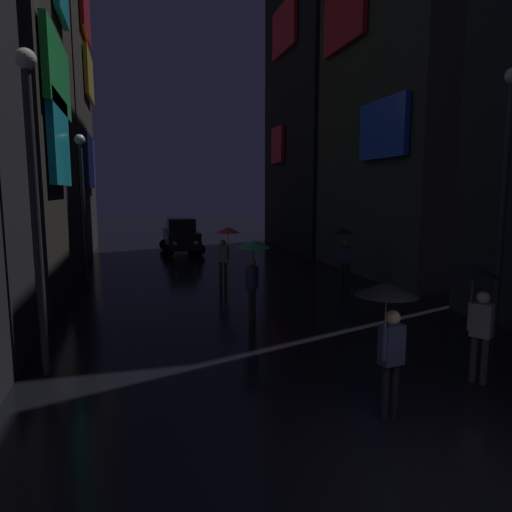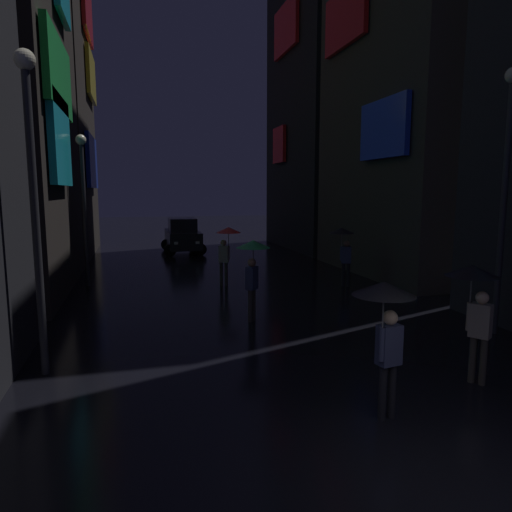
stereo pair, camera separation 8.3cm
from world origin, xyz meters
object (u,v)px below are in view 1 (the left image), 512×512
object	(u,v)px
pedestrian_midstreet_centre_green	(253,258)
car_distant	(181,236)
pedestrian_foreground_right_black	(476,291)
streetlamp_left_far	(82,192)
pedestrian_midstreet_left_black	(342,240)
streetlamp_left_near	(34,179)
pedestrian_foreground_left_red	(226,240)
pedestrian_near_crossing_black	(388,312)
streetlamp_right_near	(506,174)

from	to	relation	value
pedestrian_midstreet_centre_green	car_distant	size ratio (longest dim) A/B	0.51
pedestrian_foreground_right_black	streetlamp_left_far	xyz separation A→B (m)	(-7.39, 10.67, 1.69)
pedestrian_midstreet_left_black	streetlamp_left_near	bearing A→B (deg)	-146.44
pedestrian_foreground_left_red	streetlamp_left_near	world-z (taller)	streetlamp_left_near
pedestrian_foreground_left_red	streetlamp_left_near	distance (m)	8.85
pedestrian_midstreet_centre_green	pedestrian_foreground_left_red	xyz separation A→B (m)	(0.22, 4.59, 0.00)
pedestrian_foreground_left_red	car_distant	world-z (taller)	pedestrian_foreground_left_red
pedestrian_foreground_left_red	car_distant	bearing A→B (deg)	93.83
pedestrian_foreground_left_red	streetlamp_left_near	size ratio (longest dim) A/B	0.37
streetlamp_left_near	car_distant	bearing A→B (deg)	75.66
pedestrian_midstreet_centre_green	pedestrian_foreground_left_red	size ratio (longest dim) A/B	1.00
pedestrian_near_crossing_black	car_distant	size ratio (longest dim) A/B	0.51
pedestrian_near_crossing_black	streetlamp_left_far	size ratio (longest dim) A/B	0.40
pedestrian_near_crossing_black	streetlamp_left_far	distance (m)	12.74
car_distant	streetlamp_left_near	xyz separation A→B (m)	(-4.25, -16.62, 2.67)
pedestrian_near_crossing_black	pedestrian_foreground_right_black	bearing A→B (deg)	20.92
pedestrian_foreground_right_black	car_distant	xyz separation A→B (m)	(-3.14, 18.97, -0.74)
car_distant	streetlamp_left_near	size ratio (longest dim) A/B	0.72
pedestrian_midstreet_left_black	streetlamp_right_near	size ratio (longest dim) A/B	0.35
pedestrian_foreground_left_red	streetlamp_right_near	distance (m)	9.08
pedestrian_midstreet_centre_green	streetlamp_left_near	world-z (taller)	streetlamp_left_near
pedestrian_midstreet_left_black	streetlamp_left_far	size ratio (longest dim) A/B	0.40
car_distant	streetlamp_left_near	world-z (taller)	streetlamp_left_near
car_distant	streetlamp_right_near	world-z (taller)	streetlamp_right_near
car_distant	streetlamp_left_far	xyz separation A→B (m)	(-4.25, -8.30, 2.43)
pedestrian_foreground_right_black	streetlamp_right_near	bearing A→B (deg)	40.99
pedestrian_midstreet_centre_green	streetlamp_left_near	xyz separation A→B (m)	(-4.66, -2.53, 1.93)
pedestrian_midstreet_centre_green	pedestrian_foreground_left_red	bearing A→B (deg)	87.21
pedestrian_midstreet_centre_green	pedestrian_near_crossing_black	bearing A→B (deg)	-85.11
pedestrian_near_crossing_black	streetlamp_left_near	distance (m)	6.37
pedestrian_foreground_left_red	streetlamp_right_near	xyz separation A→B (m)	(5.11, -7.20, 2.11)
pedestrian_near_crossing_black	streetlamp_right_near	distance (m)	6.14
streetlamp_left_far	streetlamp_right_near	bearing A→B (deg)	-40.05
pedestrian_near_crossing_black	streetlamp_right_near	size ratio (longest dim) A/B	0.35
pedestrian_midstreet_left_black	streetlamp_left_far	xyz separation A→B (m)	(-8.83, 2.46, 1.69)
pedestrian_near_crossing_black	pedestrian_midstreet_left_black	bearing A→B (deg)	67.90
pedestrian_foreground_right_black	pedestrian_midstreet_left_black	bearing A→B (deg)	80.05
pedestrian_midstreet_left_black	car_distant	world-z (taller)	pedestrian_midstreet_left_black
pedestrian_foreground_right_black	streetlamp_left_near	size ratio (longest dim) A/B	0.37
pedestrian_foreground_right_black	streetlamp_right_near	world-z (taller)	streetlamp_right_near
streetlamp_left_far	pedestrian_foreground_right_black	bearing A→B (deg)	-55.28
streetlamp_left_far	streetlamp_left_near	size ratio (longest dim) A/B	0.92
streetlamp_right_near	car_distant	bearing A→B (deg)	109.00
streetlamp_right_near	streetlamp_left_near	world-z (taller)	streetlamp_right_near
car_distant	pedestrian_midstreet_centre_green	bearing A→B (deg)	-88.32
pedestrian_foreground_right_black	pedestrian_near_crossing_black	world-z (taller)	same
pedestrian_near_crossing_black	car_distant	distance (m)	19.86
pedestrian_midstreet_left_black	pedestrian_foreground_left_red	distance (m)	4.14
pedestrian_foreground_left_red	streetlamp_left_near	xyz separation A→B (m)	(-4.89, -7.12, 1.93)
pedestrian_foreground_left_red	streetlamp_right_near	size ratio (longest dim) A/B	0.35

